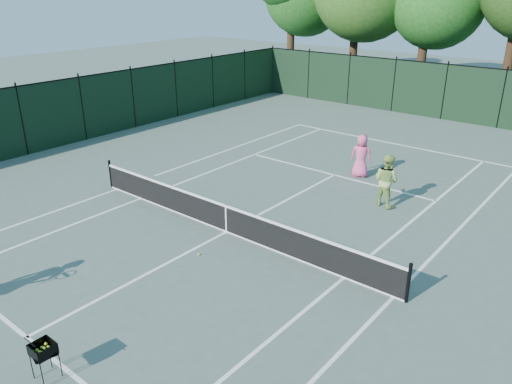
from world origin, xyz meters
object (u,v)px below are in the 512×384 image
Objects in this scene: player_pink at (361,156)px; ball_hopper at (43,350)px; player_green at (386,180)px; loose_ball_midcourt at (199,254)px.

player_pink is 13.63m from ball_hopper.
player_green is at bearing 122.03° from player_pink.
player_green reaches higher than loose_ball_midcourt.
loose_ball_midcourt is at bearing 73.43° from player_pink.
player_pink is at bearing -31.38° from player_green.
player_pink is 8.50m from loose_ball_midcourt.
ball_hopper is (-1.38, -11.65, -0.25)m from player_green.
ball_hopper is at bearing 79.34° from player_pink.
player_pink is 2.16× the size of ball_hopper.
player_pink is at bearing 104.68° from ball_hopper.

